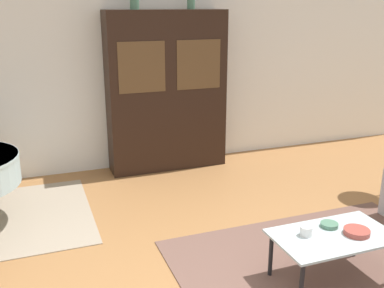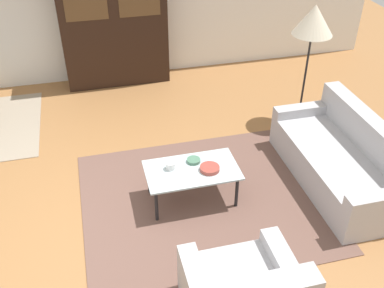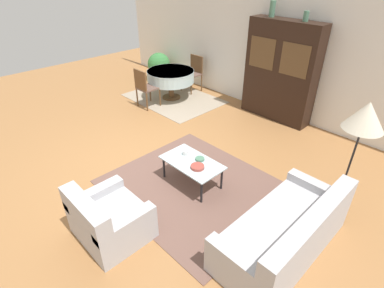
{
  "view_description": "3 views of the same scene",
  "coord_description": "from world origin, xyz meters",
  "px_view_note": "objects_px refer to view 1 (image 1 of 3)",
  "views": [
    {
      "loc": [
        -1.2,
        -2.36,
        2.21
      ],
      "look_at": [
        0.2,
        1.4,
        0.95
      ],
      "focal_mm": 42.0,
      "sensor_mm": 36.0,
      "label": 1
    },
    {
      "loc": [
        0.08,
        -3.35,
        3.36
      ],
      "look_at": [
        1.01,
        0.28,
        0.75
      ],
      "focal_mm": 42.0,
      "sensor_mm": 36.0,
      "label": 2
    },
    {
      "loc": [
        3.79,
        -2.42,
        3.13
      ],
      "look_at": [
        1.01,
        0.28,
        0.75
      ],
      "focal_mm": 28.0,
      "sensor_mm": 36.0,
      "label": 3
    }
  ],
  "objects_px": {
    "cup": "(306,231)",
    "vase_short": "(191,2)",
    "bowl": "(357,232)",
    "bowl_small": "(329,225)",
    "coffee_table": "(333,239)",
    "display_cabinet": "(167,92)"
  },
  "relations": [
    {
      "from": "coffee_table",
      "to": "display_cabinet",
      "type": "distance_m",
      "value": 3.2
    },
    {
      "from": "vase_short",
      "to": "display_cabinet",
      "type": "bearing_deg",
      "value": -179.85
    },
    {
      "from": "coffee_table",
      "to": "vase_short",
      "type": "xyz_separation_m",
      "value": [
        -0.09,
        3.1,
        1.85
      ]
    },
    {
      "from": "coffee_table",
      "to": "vase_short",
      "type": "height_order",
      "value": "vase_short"
    },
    {
      "from": "vase_short",
      "to": "coffee_table",
      "type": "bearing_deg",
      "value": -88.38
    },
    {
      "from": "bowl",
      "to": "vase_short",
      "type": "distance_m",
      "value": 3.63
    },
    {
      "from": "cup",
      "to": "display_cabinet",
      "type": "bearing_deg",
      "value": 94.18
    },
    {
      "from": "bowl_small",
      "to": "vase_short",
      "type": "distance_m",
      "value": 3.47
    },
    {
      "from": "bowl_small",
      "to": "vase_short",
      "type": "xyz_separation_m",
      "value": [
        -0.14,
        2.97,
        1.79
      ]
    },
    {
      "from": "bowl",
      "to": "bowl_small",
      "type": "xyz_separation_m",
      "value": [
        -0.13,
        0.18,
        -0.0
      ]
    },
    {
      "from": "display_cabinet",
      "to": "bowl",
      "type": "xyz_separation_m",
      "value": [
        0.62,
        -3.15,
        -0.63
      ]
    },
    {
      "from": "coffee_table",
      "to": "bowl",
      "type": "xyz_separation_m",
      "value": [
        0.18,
        -0.06,
        0.06
      ]
    },
    {
      "from": "display_cabinet",
      "to": "bowl",
      "type": "height_order",
      "value": "display_cabinet"
    },
    {
      "from": "coffee_table",
      "to": "bowl_small",
      "type": "distance_m",
      "value": 0.15
    },
    {
      "from": "display_cabinet",
      "to": "coffee_table",
      "type": "bearing_deg",
      "value": -81.93
    },
    {
      "from": "display_cabinet",
      "to": "vase_short",
      "type": "distance_m",
      "value": 1.21
    },
    {
      "from": "coffee_table",
      "to": "display_cabinet",
      "type": "bearing_deg",
      "value": 98.07
    },
    {
      "from": "coffee_table",
      "to": "cup",
      "type": "height_order",
      "value": "cup"
    },
    {
      "from": "cup",
      "to": "vase_short",
      "type": "bearing_deg",
      "value": 87.54
    },
    {
      "from": "cup",
      "to": "bowl",
      "type": "height_order",
      "value": "cup"
    },
    {
      "from": "bowl",
      "to": "vase_short",
      "type": "xyz_separation_m",
      "value": [
        -0.27,
        3.15,
        1.79
      ]
    },
    {
      "from": "cup",
      "to": "vase_short",
      "type": "relative_size",
      "value": 0.52
    }
  ]
}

